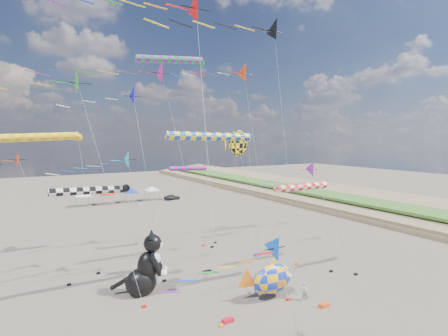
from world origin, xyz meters
name	(u,v)px	position (x,y,z in m)	size (l,w,h in m)	color
delta_kite_0	(174,12)	(-8.15, 4.41, 22.43)	(11.45, 2.45, 23.94)	#F10E08
delta_kite_1	(323,174)	(7.49, 5.99, 10.88)	(9.98, 1.65, 12.12)	purple
delta_kite_2	(124,100)	(-8.84, 14.58, 17.72)	(8.62, 1.82, 19.01)	#0906D7
delta_kite_3	(119,162)	(-7.95, 20.88, 11.68)	(9.67, 2.01, 13.03)	#13D5D0
delta_kite_4	(1,164)	(-18.66, 18.41, 12.06)	(9.31, 1.61, 13.27)	red
delta_kite_5	(259,254)	(-5.42, -1.39, 7.48)	(9.15, 1.68, 8.73)	blue
delta_kite_6	(255,33)	(3.33, 11.47, 24.58)	(16.65, 2.47, 26.16)	black
delta_kite_7	(77,85)	(-13.36, 10.34, 18.15)	(11.84, 2.28, 19.59)	#23831D
delta_kite_8	(250,74)	(8.55, 19.77, 22.45)	(12.28, 2.76, 24.08)	red
delta_kite_9	(162,74)	(-2.13, 22.91, 21.96)	(18.16, 3.14, 23.77)	#D61483
windsock_0	(304,187)	(6.85, 7.88, 9.44)	(7.70, 0.72, 9.86)	red
windsock_1	(174,61)	(-1.03, 21.73, 23.39)	(9.71, 0.89, 23.92)	#18863C
windsock_2	(39,138)	(-15.54, 19.99, 14.30)	(9.45, 0.81, 14.76)	#EFA614
windsock_3	(214,137)	(-1.61, 10.90, 14.37)	(10.10, 0.81, 14.83)	#1240B7
windsock_4	(93,191)	(-11.94, 13.34, 9.79)	(7.92, 0.69, 10.20)	black
windsock_5	(190,169)	(1.70, 23.19, 10.32)	(6.60, 0.62, 10.74)	red
angelfish_kite	(237,144)	(1.66, 12.08, 13.67)	(3.74, 3.02, 15.10)	yellow
cat_inflatable	(144,262)	(-7.77, 13.05, 2.95)	(4.38, 2.19, 5.91)	black
fish_inflatable	(272,278)	(1.62, 6.17, 1.86)	(5.47, 2.80, 3.93)	#132EC2
person_adult	(305,291)	(3.91, 4.45, 0.82)	(0.60, 0.39, 1.64)	gray
child_green	(270,290)	(1.95, 6.80, 0.52)	(0.50, 0.39, 1.03)	#20833E
child_blue	(255,288)	(1.07, 7.90, 0.46)	(0.54, 0.23, 0.93)	#2142A5
kite_bag_0	(207,272)	(-0.58, 14.33, 0.15)	(0.90, 0.44, 0.30)	black
kite_bag_1	(258,255)	(7.28, 16.09, 0.15)	(0.90, 0.44, 0.30)	blue
kite_bag_2	(325,305)	(4.50, 2.68, 0.15)	(0.90, 0.44, 0.30)	#E24313
kite_bag_3	(228,320)	(-3.83, 4.73, 0.15)	(0.90, 0.44, 0.30)	red
tent_row	(119,189)	(1.50, 60.00, 3.15)	(19.20, 4.20, 3.80)	silver
parked_car	(172,197)	(13.18, 58.00, 0.64)	(1.52, 3.77, 1.29)	#26262D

